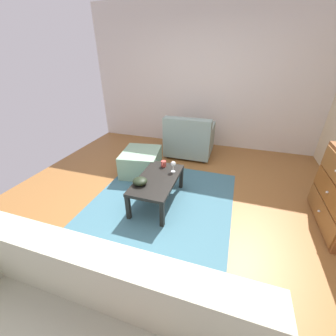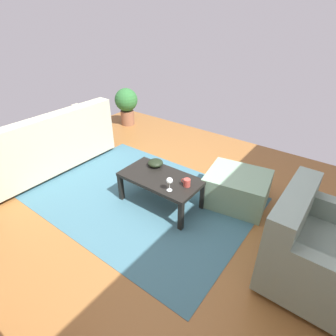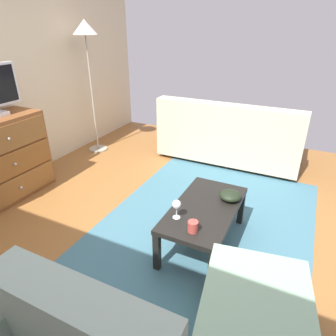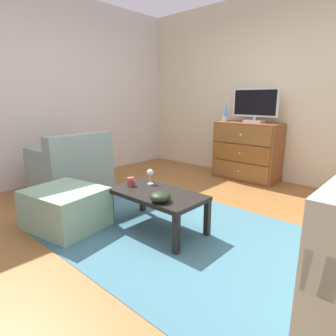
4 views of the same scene
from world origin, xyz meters
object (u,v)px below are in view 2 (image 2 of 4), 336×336
Objects in this scene: potted_plant at (126,103)px; mug at (187,183)px; coffee_table at (161,180)px; armchair at (317,250)px; wine_glass at (170,181)px; couch_large at (46,146)px; ottoman at (237,189)px; bowl_decorative at (155,163)px.

mug is at bearing 147.04° from potted_plant.
armchair is at bearing 177.99° from coffee_table.
wine_glass is 2.11m from couch_large.
couch_large reaches higher than armchair.
mug is at bearing 55.59° from ottoman.
coffee_table is 0.27m from bowl_decorative.
potted_plant is at bearing -36.92° from wine_glass.
armchair is at bearing -176.31° from wine_glass.
coffee_table is 1.30× the size of potted_plant.
coffee_table is 1.88m from couch_large.
potted_plant reaches higher than ottoman.
coffee_table is 0.35m from mug.
potted_plant reaches higher than coffee_table.
armchair is (-1.43, -0.09, -0.16)m from wine_glass.
bowl_decorative is (0.20, -0.16, 0.09)m from coffee_table.
ottoman is (-2.56, -0.86, -0.14)m from couch_large.
potted_plant is (2.35, -1.77, -0.06)m from wine_glass.
ottoman is (-0.37, -0.54, -0.23)m from mug.
couch_large is 2.70m from ottoman.
armchair is (-1.87, 0.21, -0.08)m from bowl_decorative.
coffee_table is 2.66m from potted_plant.
mug is 0.16× the size of potted_plant.
bowl_decorative reaches higher than coffee_table.
potted_plant is at bearing -20.51° from ottoman.
armchair reaches higher than wine_glass.
armchair is 1.26× the size of ottoman.
bowl_decorative is at bearing -37.72° from coffee_table.
ottoman is at bearing -161.49° from couch_large.
mug is (-0.10, -0.18, -0.07)m from wine_glass.
couch_large is at bearing 8.35° from mug.
mug is at bearing 166.55° from bowl_decorative.
armchair reaches higher than potted_plant.
wine_glass is 0.54m from bowl_decorative.
ottoman is at bearing -141.40° from coffee_table.
bowl_decorative is 1.02m from ottoman.
bowl_decorative is (0.54, -0.13, -0.00)m from mug.
wine_glass reaches higher than mug.
bowl_decorative is at bearing -34.89° from wine_glass.
potted_plant is (2.11, -1.62, 0.10)m from coffee_table.
coffee_table is 5.98× the size of wine_glass.
potted_plant is at bearing -23.89° from armchair.
coffee_table is 5.06× the size of bowl_decorative.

